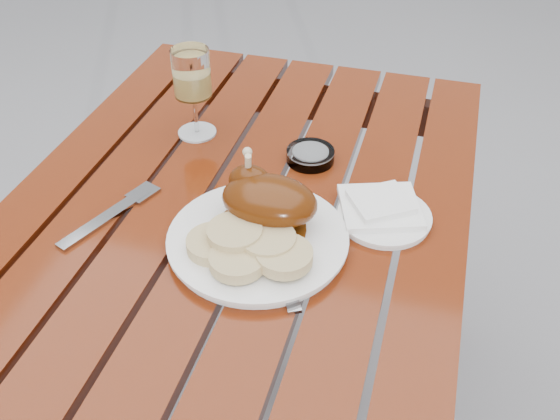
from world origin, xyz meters
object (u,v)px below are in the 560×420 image
object	(u,v)px
dinner_plate	(258,240)
ashtray	(310,155)
side_plate	(384,217)
wine_glass	(193,93)
table	(240,349)

from	to	relation	value
dinner_plate	ashtray	size ratio (longest dim) A/B	3.18
ashtray	dinner_plate	bearing A→B (deg)	-95.31
side_plate	ashtray	bearing A→B (deg)	139.76
wine_glass	dinner_plate	bearing A→B (deg)	-52.38
table	wine_glass	size ratio (longest dim) A/B	6.57
table	ashtray	size ratio (longest dim) A/B	13.01
table	side_plate	distance (m)	0.46
side_plate	table	bearing A→B (deg)	-168.70
ashtray	table	bearing A→B (deg)	-116.53
wine_glass	ashtray	bearing A→B (deg)	-7.18
table	side_plate	xyz separation A→B (m)	(0.26, 0.05, 0.38)
table	wine_glass	distance (m)	0.54
wine_glass	ashtray	size ratio (longest dim) A/B	1.98
table	dinner_plate	world-z (taller)	dinner_plate
side_plate	ashtray	world-z (taller)	ashtray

